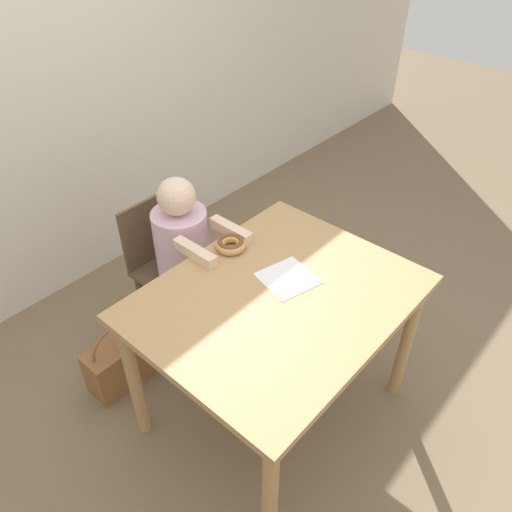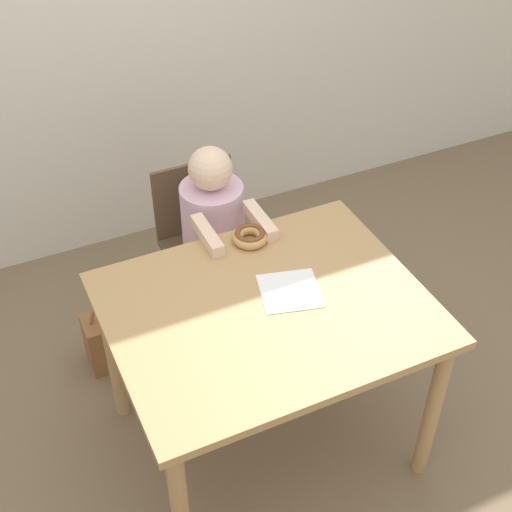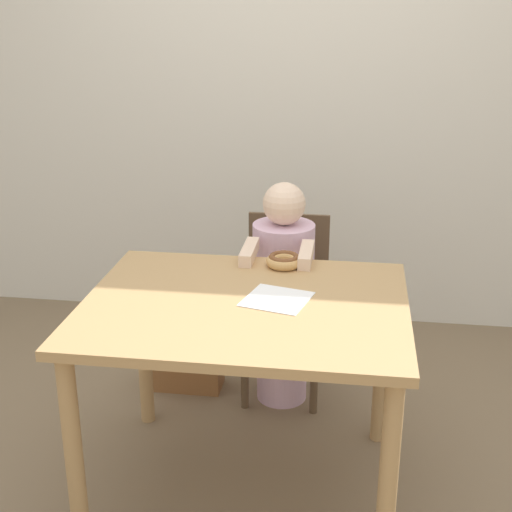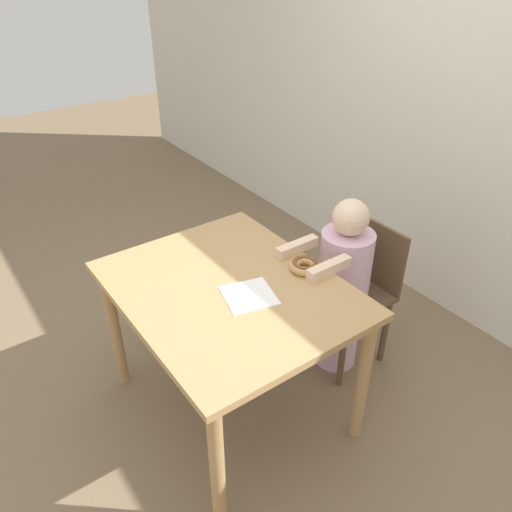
{
  "view_description": "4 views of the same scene",
  "coord_description": "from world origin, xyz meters",
  "px_view_note": "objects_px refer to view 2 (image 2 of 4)",
  "views": [
    {
      "loc": [
        -1.18,
        -0.93,
        2.16
      ],
      "look_at": [
        0.02,
        0.14,
        0.89
      ],
      "focal_mm": 35.0,
      "sensor_mm": 36.0,
      "label": 1
    },
    {
      "loc": [
        -0.81,
        -1.64,
        2.52
      ],
      "look_at": [
        0.02,
        0.14,
        0.89
      ],
      "focal_mm": 50.0,
      "sensor_mm": 36.0,
      "label": 2
    },
    {
      "loc": [
        0.36,
        -2.23,
        1.76
      ],
      "look_at": [
        0.02,
        0.14,
        0.89
      ],
      "focal_mm": 50.0,
      "sensor_mm": 36.0,
      "label": 3
    },
    {
      "loc": [
        1.53,
        -0.95,
        2.08
      ],
      "look_at": [
        0.02,
        0.14,
        0.89
      ],
      "focal_mm": 35.0,
      "sensor_mm": 36.0,
      "label": 4
    }
  ],
  "objects_px": {
    "handbag": "(122,334)",
    "chair": "(206,248)",
    "donut": "(250,236)",
    "child_figure": "(214,250)"
  },
  "relations": [
    {
      "from": "chair",
      "to": "donut",
      "type": "xyz_separation_m",
      "value": [
        0.03,
        -0.42,
        0.36
      ]
    },
    {
      "from": "chair",
      "to": "handbag",
      "type": "height_order",
      "value": "chair"
    },
    {
      "from": "chair",
      "to": "donut",
      "type": "distance_m",
      "value": 0.55
    },
    {
      "from": "chair",
      "to": "child_figure",
      "type": "bearing_deg",
      "value": -90.0
    },
    {
      "from": "handbag",
      "to": "chair",
      "type": "bearing_deg",
      "value": 9.14
    },
    {
      "from": "donut",
      "to": "chair",
      "type": "bearing_deg",
      "value": 94.7
    },
    {
      "from": "donut",
      "to": "handbag",
      "type": "xyz_separation_m",
      "value": [
        -0.49,
        0.34,
        -0.66
      ]
    },
    {
      "from": "chair",
      "to": "donut",
      "type": "bearing_deg",
      "value": -85.3
    },
    {
      "from": "donut",
      "to": "child_figure",
      "type": "bearing_deg",
      "value": 96.37
    },
    {
      "from": "handbag",
      "to": "donut",
      "type": "bearing_deg",
      "value": -34.8
    }
  ]
}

